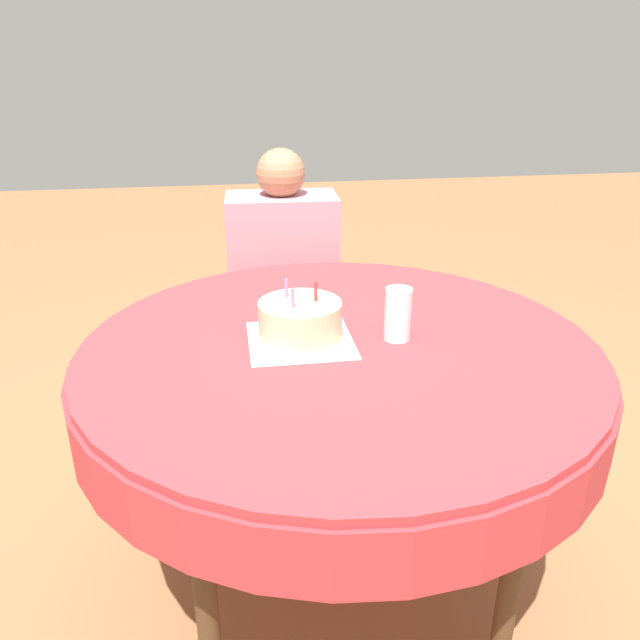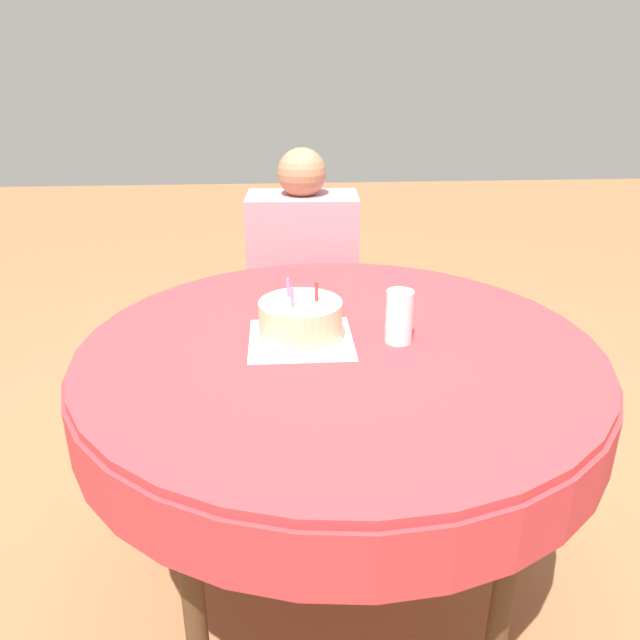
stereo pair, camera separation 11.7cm
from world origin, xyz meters
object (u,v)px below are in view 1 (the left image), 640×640
object	(u,v)px
drinking_glass	(398,314)
birthday_cake	(300,321)
person	(283,269)
chair	(283,307)

from	to	relation	value
drinking_glass	birthday_cake	bearing A→B (deg)	174.63
person	chair	bearing A→B (deg)	90.00
chair	birthday_cake	size ratio (longest dim) A/B	4.39
birthday_cake	drinking_glass	bearing A→B (deg)	-5.37
birthday_cake	drinking_glass	size ratio (longest dim) A/B	1.55
chair	person	xyz separation A→B (m)	(-0.00, -0.09, 0.19)
chair	drinking_glass	bearing A→B (deg)	-75.89
person	birthday_cake	size ratio (longest dim) A/B	5.55
birthday_cake	drinking_glass	xyz separation A→B (m)	(0.23, -0.02, 0.01)
birthday_cake	drinking_glass	world-z (taller)	birthday_cake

